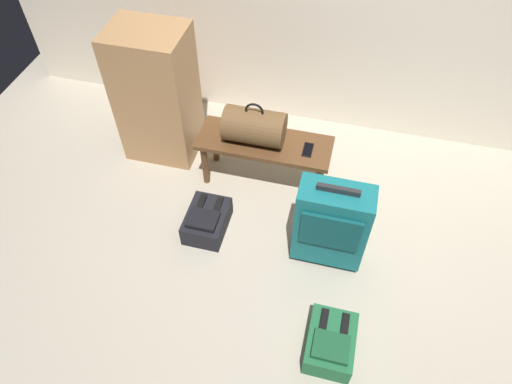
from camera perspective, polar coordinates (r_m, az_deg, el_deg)
name	(u,v)px	position (r m, az deg, el deg)	size (l,w,h in m)	color
ground_plane	(322,270)	(3.27, 8.15, -9.49)	(6.60, 6.60, 0.00)	#B2A893
bench	(264,148)	(3.49, 1.05, 5.46)	(1.00, 0.36, 0.42)	brown
duffel_bag_brown	(254,126)	(3.36, -0.20, 8.10)	(0.44, 0.26, 0.34)	brown
cell_phone	(308,150)	(3.39, 6.40, 5.20)	(0.07, 0.14, 0.01)	black
suitcase_upright_teal	(331,224)	(3.04, 9.28, -3.91)	(0.47, 0.25, 0.73)	#14666B
backpack_green	(330,343)	(2.95, 9.16, -17.87)	(0.28, 0.38, 0.21)	#1E6038
backpack_dark	(207,221)	(3.38, -6.08, -3.52)	(0.28, 0.38, 0.21)	black
side_cabinet	(157,95)	(3.72, -12.12, 11.58)	(0.56, 0.44, 1.10)	#A87A4C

